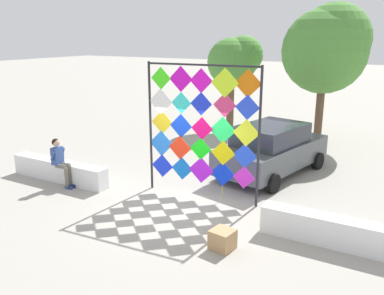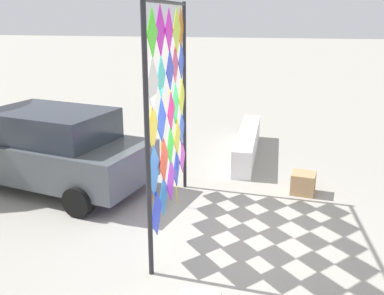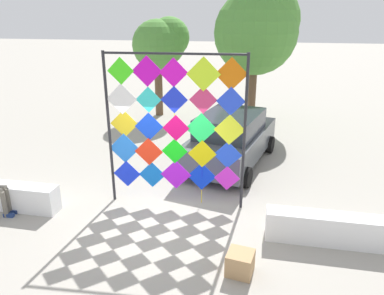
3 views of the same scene
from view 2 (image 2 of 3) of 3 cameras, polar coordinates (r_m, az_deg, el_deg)
ground at (r=7.53m, az=3.04°, el=-11.06°), size 120.00×120.00×0.00m
plaza_ledge_right at (r=11.36m, az=7.29°, el=0.57°), size 3.66×0.45×0.65m
kite_display_rack at (r=7.18m, az=-2.92°, el=5.66°), size 3.33×0.28×3.77m
parked_car at (r=9.56m, az=-18.26°, el=-0.11°), size 2.82×4.64×1.68m
cardboard_box_large at (r=9.24m, az=14.41°, el=-4.57°), size 0.54×0.54×0.44m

